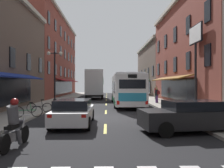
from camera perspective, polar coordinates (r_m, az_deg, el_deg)
The scene contains 16 objects.
ground_plane at distance 14.73m, azimuth -1.57°, elevation -8.50°, with size 34.80×80.00×0.10m, color black.
lane_centre_dashes at distance 14.48m, azimuth -1.57°, elevation -8.43°, with size 0.14×73.90×0.01m.
sidewalk_left at distance 15.88m, azimuth -23.57°, elevation -7.44°, with size 3.00×80.00×0.14m, color #A39E93.
sidewalk_right at distance 15.83m, azimuth 20.52°, elevation -7.47°, with size 3.00×80.00×0.14m, color #A39E93.
billboard_sign at distance 19.56m, azimuth 19.88°, elevation 8.69°, with size 0.40×2.49×6.63m.
transit_bus at distance 23.67m, azimuth 3.40°, elevation -1.20°, with size 2.69×11.82×3.09m.
box_truck at distance 33.35m, azimuth -4.30°, elevation -0.06°, with size 2.63×7.34×4.04m.
sedan_near at distance 12.23m, azimuth -9.43°, elevation -6.79°, with size 1.95×4.41×1.33m.
sedan_mid at distance 43.47m, azimuth -3.74°, elevation -1.83°, with size 1.95×4.34×1.43m.
sedan_far at distance 10.90m, azimuth 18.66°, elevation -7.43°, with size 4.49×2.42×1.39m.
motorcycle_rider at distance 8.45m, azimuth -22.84°, elevation -9.68°, with size 0.62×2.07×1.66m.
bicycle_near at distance 17.02m, azimuth -17.42°, elevation -5.48°, with size 1.70×0.48×0.91m.
bicycle_mid at distance 14.76m, azimuth -20.04°, elevation -6.32°, with size 1.68×0.55×0.91m.
pedestrian_near at distance 24.99m, azimuth 10.99°, elevation -2.63°, with size 0.48×0.51×1.59m.
pedestrian_mid at distance 30.72m, azimuth 10.73°, elevation -2.05°, with size 0.36×0.36×1.71m.
street_lamp_twin at distance 22.04m, azimuth -13.91°, elevation 2.04°, with size 1.42×0.32×4.98m.
Camera 1 is at (0.08, -14.57, 2.13)m, focal length 37.16 mm.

